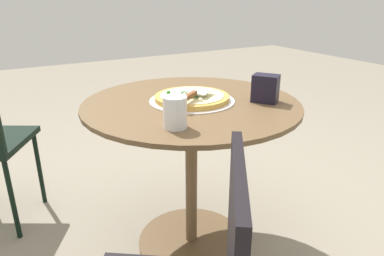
# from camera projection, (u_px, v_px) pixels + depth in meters

# --- Properties ---
(ground_plane) EXTENTS (10.00, 10.00, 0.00)m
(ground_plane) POSITION_uv_depth(u_px,v_px,m) (191.00, 241.00, 1.75)
(ground_plane) COLOR gray
(patio_table) EXTENTS (0.91, 0.91, 0.72)m
(patio_table) POSITION_uv_depth(u_px,v_px,m) (191.00, 144.00, 1.56)
(patio_table) COLOR brown
(patio_table) RESTS_ON ground
(pizza_on_tray) EXTENTS (0.36, 0.36, 0.04)m
(pizza_on_tray) POSITION_uv_depth(u_px,v_px,m) (192.00, 98.00, 1.49)
(pizza_on_tray) COLOR silver
(pizza_on_tray) RESTS_ON patio_table
(pizza_server) EXTENTS (0.16, 0.20, 0.02)m
(pizza_server) POSITION_uv_depth(u_px,v_px,m) (195.00, 94.00, 1.41)
(pizza_server) COLOR silver
(pizza_server) RESTS_ON pizza_on_tray
(drinking_cup) EXTENTS (0.08, 0.08, 0.11)m
(drinking_cup) POSITION_uv_depth(u_px,v_px,m) (175.00, 112.00, 1.18)
(drinking_cup) COLOR silver
(drinking_cup) RESTS_ON patio_table
(napkin_dispenser) EXTENTS (0.13, 0.12, 0.11)m
(napkin_dispenser) POSITION_uv_depth(u_px,v_px,m) (265.00, 88.00, 1.46)
(napkin_dispenser) COLOR black
(napkin_dispenser) RESTS_ON patio_table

